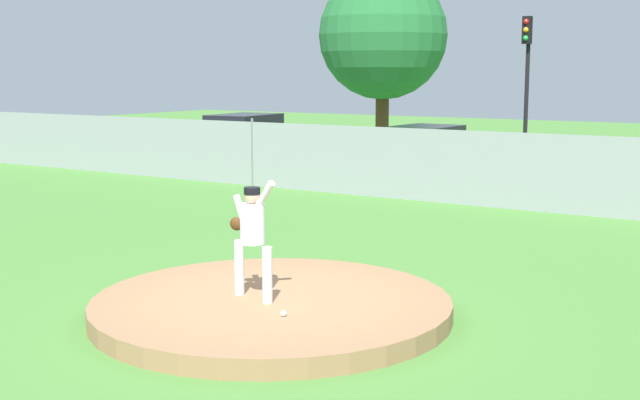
% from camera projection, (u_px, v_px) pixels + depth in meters
% --- Properties ---
extents(ground_plane, '(80.00, 80.00, 0.00)m').
position_uv_depth(ground_plane, '(455.00, 239.00, 15.93)').
color(ground_plane, '#4C8438').
extents(asphalt_strip, '(44.00, 7.00, 0.01)m').
position_uv_depth(asphalt_strip, '(578.00, 188.00, 23.02)').
color(asphalt_strip, '#2B2B2D').
rests_on(asphalt_strip, ground_plane).
extents(pitchers_mound, '(4.72, 4.72, 0.24)m').
position_uv_depth(pitchers_mound, '(272.00, 307.00, 10.91)').
color(pitchers_mound, '#99704C').
rests_on(pitchers_mound, ground_plane).
extents(pitcher_youth, '(0.79, 0.32, 1.59)m').
position_uv_depth(pitcher_youth, '(252.00, 230.00, 10.73)').
color(pitcher_youth, silver).
rests_on(pitcher_youth, pitchers_mound).
extents(baseball, '(0.07, 0.07, 0.07)m').
position_uv_depth(baseball, '(283.00, 313.00, 10.06)').
color(baseball, white).
rests_on(baseball, pitchers_mound).
extents(chainlink_fence, '(39.38, 0.07, 1.90)m').
position_uv_depth(chainlink_fence, '(526.00, 172.00, 19.13)').
color(chainlink_fence, gray).
rests_on(chainlink_fence, ground_plane).
extents(parked_car_white, '(2.22, 4.75, 1.71)m').
position_uv_depth(parked_car_white, '(244.00, 140.00, 29.16)').
color(parked_car_white, silver).
rests_on(parked_car_white, ground_plane).
extents(parked_car_red, '(1.98, 4.76, 1.54)m').
position_uv_depth(parked_car_red, '(423.00, 152.00, 25.38)').
color(parked_car_red, '#A81919').
rests_on(parked_car_red, ground_plane).
extents(traffic_cone_orange, '(0.40, 0.40, 0.55)m').
position_uv_depth(traffic_cone_orange, '(576.00, 167.00, 25.83)').
color(traffic_cone_orange, orange).
rests_on(traffic_cone_orange, asphalt_strip).
extents(traffic_light_near, '(0.28, 0.46, 4.99)m').
position_uv_depth(traffic_light_near, '(527.00, 65.00, 27.64)').
color(traffic_light_near, black).
rests_on(traffic_light_near, ground_plane).
extents(tree_tall_centre, '(5.60, 5.60, 7.57)m').
position_uv_depth(tree_tall_centre, '(383.00, 35.00, 36.13)').
color(tree_tall_centre, '#4C331E').
rests_on(tree_tall_centre, ground_plane).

